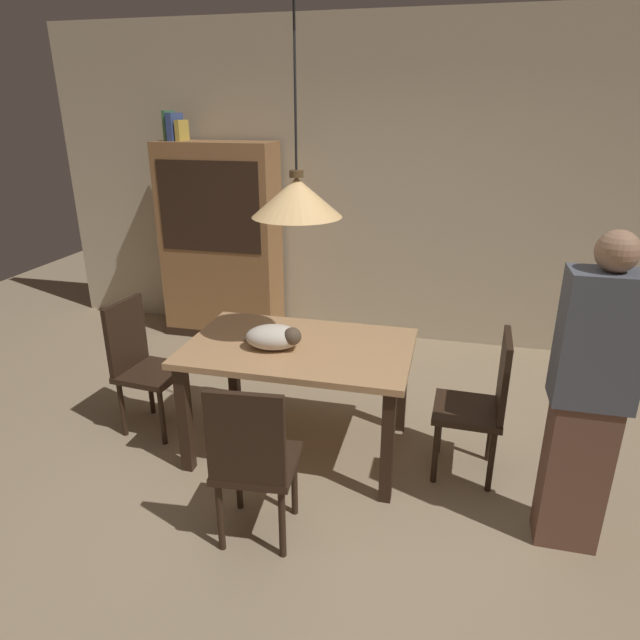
{
  "coord_description": "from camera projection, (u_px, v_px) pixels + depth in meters",
  "views": [
    {
      "loc": [
        0.74,
        -2.52,
        2.13
      ],
      "look_at": [
        -0.06,
        0.71,
        0.85
      ],
      "focal_mm": 31.01,
      "sensor_mm": 36.0,
      "label": 1
    }
  ],
  "objects": [
    {
      "name": "ground",
      "position": [
        301.0,
        499.0,
        3.22
      ],
      "size": [
        10.0,
        10.0,
        0.0
      ],
      "primitive_type": "plane",
      "color": "#998466"
    },
    {
      "name": "back_wall",
      "position": [
        376.0,
        187.0,
        5.1
      ],
      "size": [
        6.4,
        0.1,
        2.9
      ],
      "primitive_type": "cube",
      "color": "beige",
      "rests_on": "ground"
    },
    {
      "name": "dining_table",
      "position": [
        299.0,
        360.0,
        3.48
      ],
      "size": [
        1.4,
        0.9,
        0.75
      ],
      "color": "tan",
      "rests_on": "ground"
    },
    {
      "name": "chair_near_front",
      "position": [
        253.0,
        458.0,
        2.73
      ],
      "size": [
        0.43,
        0.43,
        0.93
      ],
      "color": "black",
      "rests_on": "ground"
    },
    {
      "name": "chair_left_side",
      "position": [
        142.0,
        361.0,
        3.79
      ],
      "size": [
        0.44,
        0.44,
        0.93
      ],
      "color": "black",
      "rests_on": "ground"
    },
    {
      "name": "chair_right_side",
      "position": [
        482.0,
        400.0,
        3.27
      ],
      "size": [
        0.41,
        0.41,
        0.93
      ],
      "color": "black",
      "rests_on": "ground"
    },
    {
      "name": "cat_sleeping",
      "position": [
        275.0,
        337.0,
        3.36
      ],
      "size": [
        0.4,
        0.29,
        0.16
      ],
      "color": "beige",
      "rests_on": "dining_table"
    },
    {
      "name": "pendant_lamp",
      "position": [
        297.0,
        197.0,
        3.11
      ],
      "size": [
        0.52,
        0.52,
        1.3
      ],
      "color": "#E5B775"
    },
    {
      "name": "hutch_bookcase",
      "position": [
        221.0,
        246.0,
        5.32
      ],
      "size": [
        1.12,
        0.45,
        1.85
      ],
      "color": "olive",
      "rests_on": "ground"
    },
    {
      "name": "book_green_slim",
      "position": [
        169.0,
        126.0,
        5.02
      ],
      "size": [
        0.03,
        0.2,
        0.26
      ],
      "primitive_type": "cube",
      "color": "#427A4C",
      "rests_on": "hutch_bookcase"
    },
    {
      "name": "book_blue_wide",
      "position": [
        175.0,
        127.0,
        5.01
      ],
      "size": [
        0.06,
        0.24,
        0.24
      ],
      "primitive_type": "cube",
      "color": "#384C93",
      "rests_on": "hutch_bookcase"
    },
    {
      "name": "book_yellow_short",
      "position": [
        182.0,
        130.0,
        5.01
      ],
      "size": [
        0.04,
        0.2,
        0.18
      ],
      "primitive_type": "cube",
      "color": "gold",
      "rests_on": "hutch_bookcase"
    },
    {
      "name": "person_standing",
      "position": [
        588.0,
        400.0,
        2.63
      ],
      "size": [
        0.36,
        0.22,
        1.65
      ],
      "color": "brown",
      "rests_on": "ground"
    }
  ]
}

